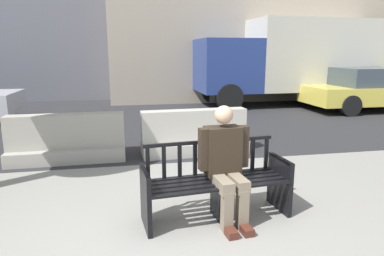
{
  "coord_description": "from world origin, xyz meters",
  "views": [
    {
      "loc": [
        -0.38,
        -2.98,
        1.89
      ],
      "look_at": [
        0.59,
        2.1,
        0.75
      ],
      "focal_mm": 32.0,
      "sensor_mm": 36.0,
      "label": 1
    }
  ],
  "objects": [
    {
      "name": "street_bench",
      "position": [
        0.59,
        0.62,
        0.4
      ],
      "size": [
        1.73,
        0.68,
        0.88
      ],
      "color": "black",
      "rests_on": "ground"
    },
    {
      "name": "jersey_barrier_left",
      "position": [
        -1.45,
        3.22,
        0.34
      ],
      "size": [
        2.01,
        0.71,
        0.84
      ],
      "color": "#9E998E",
      "rests_on": "ground"
    },
    {
      "name": "jersey_barrier_centre",
      "position": [
        0.86,
        3.25,
        0.34
      ],
      "size": [
        2.03,
        0.77,
        0.84
      ],
      "color": "#ADA89E",
      "rests_on": "ground"
    },
    {
      "name": "car_taxi_near",
      "position": [
        7.6,
        7.02,
        0.69
      ],
      "size": [
        4.46,
        1.93,
        1.41
      ],
      "color": "#DBC64C",
      "rests_on": "ground"
    },
    {
      "name": "ground_plane",
      "position": [
        0.0,
        0.0,
        0.0
      ],
      "size": [
        200.0,
        200.0,
        0.0
      ],
      "primitive_type": "plane",
      "color": "gray"
    },
    {
      "name": "seated_person",
      "position": [
        0.69,
        0.57,
        0.69
      ],
      "size": [
        0.59,
        0.75,
        1.31
      ],
      "color": "#2D2319",
      "rests_on": "ground"
    },
    {
      "name": "street_asphalt",
      "position": [
        0.0,
        8.7,
        0.0
      ],
      "size": [
        120.0,
        12.0,
        0.01
      ],
      "primitive_type": "cube",
      "color": "#28282B",
      "rests_on": "ground"
    },
    {
      "name": "delivery_truck",
      "position": [
        5.71,
        8.86,
        1.69
      ],
      "size": [
        6.86,
        2.51,
        3.05
      ],
      "color": "navy",
      "rests_on": "ground"
    }
  ]
}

